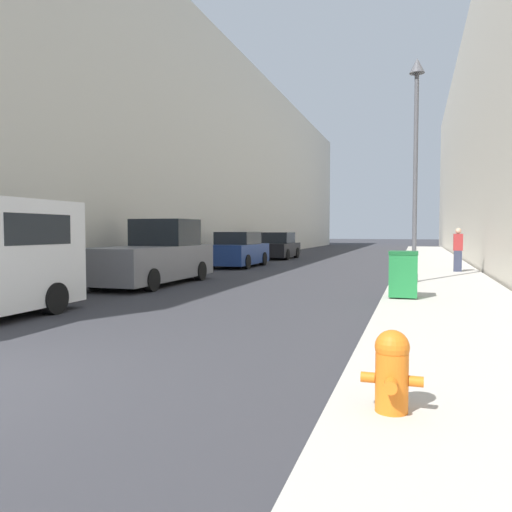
{
  "coord_description": "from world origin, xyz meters",
  "views": [
    {
      "loc": [
        4.93,
        -3.66,
        1.67
      ],
      "look_at": [
        -1.81,
        17.28,
        0.56
      ],
      "focal_mm": 35.0,
      "sensor_mm": 36.0,
      "label": 1
    }
  ],
  "objects_px": {
    "pickup_truck": "(154,257)",
    "parked_sedan_far": "(279,247)",
    "lamppost": "(416,137)",
    "fire_hydrant": "(392,369)",
    "pedestrian_on_sidewalk": "(458,250)",
    "parked_sedan_near": "(238,251)",
    "trash_bin": "(403,274)"
  },
  "relations": [
    {
      "from": "pickup_truck",
      "to": "parked_sedan_far",
      "type": "height_order",
      "value": "pickup_truck"
    },
    {
      "from": "pickup_truck",
      "to": "lamppost",
      "type": "bearing_deg",
      "value": 12.88
    },
    {
      "from": "fire_hydrant",
      "to": "parked_sedan_far",
      "type": "distance_m",
      "value": 25.66
    },
    {
      "from": "pedestrian_on_sidewalk",
      "to": "pickup_truck",
      "type": "bearing_deg",
      "value": -146.09
    },
    {
      "from": "parked_sedan_near",
      "to": "pedestrian_on_sidewalk",
      "type": "relative_size",
      "value": 2.53
    },
    {
      "from": "trash_bin",
      "to": "pickup_truck",
      "type": "distance_m",
      "value": 7.84
    },
    {
      "from": "fire_hydrant",
      "to": "pedestrian_on_sidewalk",
      "type": "relative_size",
      "value": 0.43
    },
    {
      "from": "pedestrian_on_sidewalk",
      "to": "parked_sedan_far",
      "type": "bearing_deg",
      "value": 137.39
    },
    {
      "from": "parked_sedan_far",
      "to": "pedestrian_on_sidewalk",
      "type": "xyz_separation_m",
      "value": [
        9.35,
        -8.6,
        0.23
      ]
    },
    {
      "from": "fire_hydrant",
      "to": "lamppost",
      "type": "bearing_deg",
      "value": 89.37
    },
    {
      "from": "pickup_truck",
      "to": "trash_bin",
      "type": "bearing_deg",
      "value": -14.98
    },
    {
      "from": "lamppost",
      "to": "parked_sedan_near",
      "type": "xyz_separation_m",
      "value": [
        -7.81,
        6.05,
        -3.72
      ]
    },
    {
      "from": "fire_hydrant",
      "to": "trash_bin",
      "type": "bearing_deg",
      "value": 90.68
    },
    {
      "from": "pickup_truck",
      "to": "fire_hydrant",
      "type": "bearing_deg",
      "value": -51.41
    },
    {
      "from": "parked_sedan_near",
      "to": "lamppost",
      "type": "bearing_deg",
      "value": -37.75
    },
    {
      "from": "pickup_truck",
      "to": "pedestrian_on_sidewalk",
      "type": "bearing_deg",
      "value": 33.91
    },
    {
      "from": "parked_sedan_near",
      "to": "parked_sedan_far",
      "type": "bearing_deg",
      "value": 89.81
    },
    {
      "from": "trash_bin",
      "to": "lamppost",
      "type": "relative_size",
      "value": 0.16
    },
    {
      "from": "pickup_truck",
      "to": "parked_sedan_far",
      "type": "bearing_deg",
      "value": 90.02
    },
    {
      "from": "lamppost",
      "to": "parked_sedan_near",
      "type": "height_order",
      "value": "lamppost"
    },
    {
      "from": "lamppost",
      "to": "parked_sedan_near",
      "type": "bearing_deg",
      "value": 142.25
    },
    {
      "from": "pedestrian_on_sidewalk",
      "to": "fire_hydrant",
      "type": "bearing_deg",
      "value": -96.06
    },
    {
      "from": "pickup_truck",
      "to": "parked_sedan_far",
      "type": "xyz_separation_m",
      "value": [
        -0.0,
        14.88,
        -0.13
      ]
    },
    {
      "from": "trash_bin",
      "to": "pedestrian_on_sidewalk",
      "type": "xyz_separation_m",
      "value": [
        1.78,
        8.31,
        0.27
      ]
    },
    {
      "from": "trash_bin",
      "to": "fire_hydrant",
      "type": "bearing_deg",
      "value": -89.32
    },
    {
      "from": "trash_bin",
      "to": "lamppost",
      "type": "xyz_separation_m",
      "value": [
        0.22,
        3.81,
        3.79
      ]
    },
    {
      "from": "fire_hydrant",
      "to": "parked_sedan_near",
      "type": "distance_m",
      "value": 19.05
    },
    {
      "from": "parked_sedan_near",
      "to": "pickup_truck",
      "type": "bearing_deg",
      "value": -89.79
    },
    {
      "from": "parked_sedan_far",
      "to": "parked_sedan_near",
      "type": "bearing_deg",
      "value": -90.19
    },
    {
      "from": "lamppost",
      "to": "pickup_truck",
      "type": "xyz_separation_m",
      "value": [
        -7.79,
        -1.78,
        -3.62
      ]
    },
    {
      "from": "parked_sedan_far",
      "to": "trash_bin",
      "type": "bearing_deg",
      "value": -65.87
    },
    {
      "from": "parked_sedan_far",
      "to": "pedestrian_on_sidewalk",
      "type": "distance_m",
      "value": 12.71
    }
  ]
}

